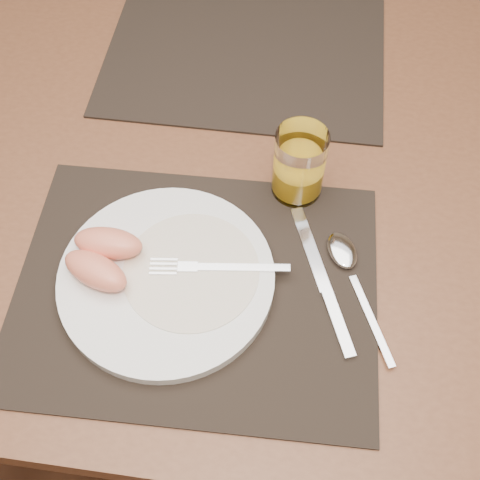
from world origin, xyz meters
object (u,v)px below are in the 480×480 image
object	(u,v)px
table	(236,191)
plate	(167,278)
fork	(207,267)
knife	(326,291)
placemat_near	(196,288)
juice_glass	(299,167)
spoon	(346,260)
placemat_far	(245,52)

from	to	relation	value
table	plate	bearing A→B (deg)	-104.92
fork	plate	bearing A→B (deg)	-161.62
fork	knife	distance (m)	0.15
placemat_near	juice_glass	world-z (taller)	juice_glass
plate	spoon	distance (m)	0.23
placemat_near	juice_glass	distance (m)	0.21
fork	knife	xyz separation A→B (m)	(0.15, -0.00, -0.02)
knife	spoon	distance (m)	0.05
knife	spoon	bearing A→B (deg)	63.83
knife	juice_glass	world-z (taller)	juice_glass
placemat_near	spoon	xyz separation A→B (m)	(0.18, 0.06, 0.01)
placemat_far	table	bearing A→B (deg)	-86.00
placemat_far	fork	xyz separation A→B (m)	(0.01, -0.42, 0.02)
fork	juice_glass	distance (m)	0.18
knife	juice_glass	xyz separation A→B (m)	(-0.05, 0.16, 0.04)
placemat_near	knife	world-z (taller)	knife
spoon	plate	bearing A→B (deg)	-165.49
fork	juice_glass	bearing A→B (deg)	56.82
placemat_near	fork	distance (m)	0.03
table	fork	size ratio (longest dim) A/B	7.99
table	knife	xyz separation A→B (m)	(0.14, -0.20, 0.09)
table	juice_glass	bearing A→B (deg)	-27.91
placemat_far	juice_glass	world-z (taller)	juice_glass
knife	placemat_near	bearing A→B (deg)	-174.67
fork	juice_glass	xyz separation A→B (m)	(0.10, 0.15, 0.03)
plate	fork	distance (m)	0.05
table	fork	xyz separation A→B (m)	(-0.01, -0.20, 0.11)
placemat_far	plate	world-z (taller)	plate
knife	juice_glass	distance (m)	0.17
table	placemat_far	size ratio (longest dim) A/B	3.11
table	spoon	xyz separation A→B (m)	(0.16, -0.16, 0.09)
plate	table	bearing A→B (deg)	75.08
fork	spoon	xyz separation A→B (m)	(0.17, 0.04, -0.01)
table	spoon	distance (m)	0.25
placemat_far	fork	bearing A→B (deg)	-89.07
fork	placemat_near	bearing A→B (deg)	-119.93
table	plate	size ratio (longest dim) A/B	5.19
plate	spoon	world-z (taller)	plate
spoon	placemat_near	bearing A→B (deg)	-161.68
placemat_near	placemat_far	bearing A→B (deg)	89.40
juice_glass	table	bearing A→B (deg)	152.09
placemat_near	plate	xyz separation A→B (m)	(-0.04, 0.00, 0.01)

